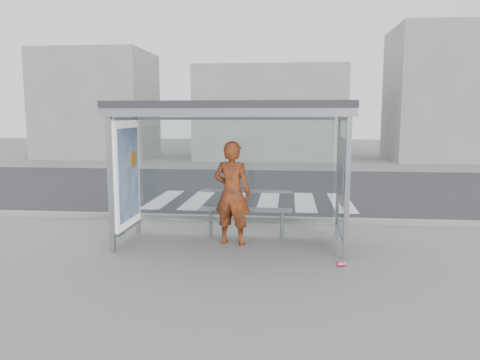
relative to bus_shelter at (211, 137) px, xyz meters
name	(u,v)px	position (x,y,z in m)	size (l,w,h in m)	color
ground	(231,245)	(0.37, -0.06, -1.98)	(80.00, 80.00, 0.00)	slate
road	(257,187)	(0.37, 6.94, -1.98)	(30.00, 10.00, 0.01)	#28282A
curb	(242,219)	(0.37, 1.89, -1.92)	(30.00, 0.18, 0.12)	gray
crosswalk	(251,201)	(0.37, 4.44, -1.98)	(5.55, 3.00, 0.00)	silver
bus_shelter	(211,137)	(0.00, 0.00, 0.00)	(4.25, 1.65, 2.62)	gray
building_left	(98,105)	(-9.63, 17.94, 1.02)	(6.00, 5.00, 6.00)	gray
building_center	(271,114)	(0.37, 17.94, 0.52)	(8.00, 5.00, 5.00)	gray
building_right	(439,95)	(9.37, 17.94, 1.52)	(5.00, 5.00, 7.00)	gray
person	(232,193)	(0.39, 0.00, -1.02)	(0.70, 0.46, 1.92)	#D35113
bench	(246,209)	(0.60, 0.52, -1.43)	(1.81, 0.22, 0.93)	slate
soda_can	(341,264)	(2.27, -1.14, -1.95)	(0.07, 0.07, 0.13)	#EB4584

